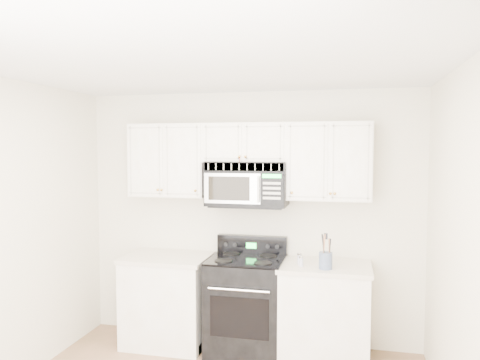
% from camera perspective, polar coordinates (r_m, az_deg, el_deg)
% --- Properties ---
extents(room, '(3.51, 3.51, 2.61)m').
position_cam_1_polar(room, '(3.25, -5.26, -8.95)').
color(room, '#9B6851').
rests_on(room, ground).
extents(base_cabinet_left, '(0.86, 0.65, 0.92)m').
position_cam_1_polar(base_cabinet_left, '(5.05, -8.80, -14.55)').
color(base_cabinet_left, white).
rests_on(base_cabinet_left, ground).
extents(base_cabinet_right, '(0.86, 0.65, 0.92)m').
position_cam_1_polar(base_cabinet_right, '(4.73, 10.27, -15.90)').
color(base_cabinet_right, white).
rests_on(base_cabinet_right, ground).
extents(range, '(0.73, 0.67, 1.11)m').
position_cam_1_polar(range, '(4.80, 0.81, -14.77)').
color(range, black).
rests_on(range, ground).
extents(upper_cabinets, '(2.44, 0.37, 0.75)m').
position_cam_1_polar(upper_cabinets, '(4.70, 0.79, 2.83)').
color(upper_cabinets, white).
rests_on(upper_cabinets, ground).
extents(microwave, '(0.80, 0.45, 0.44)m').
position_cam_1_polar(microwave, '(4.67, 0.90, -0.41)').
color(microwave, black).
rests_on(microwave, ground).
extents(utensil_crock, '(0.12, 0.12, 0.33)m').
position_cam_1_polar(utensil_crock, '(4.40, 10.39, -9.53)').
color(utensil_crock, slate).
rests_on(utensil_crock, base_cabinet_right).
extents(shaker_salt, '(0.04, 0.04, 0.10)m').
position_cam_1_polar(shaker_salt, '(4.45, 7.47, -9.81)').
color(shaker_salt, '#AAA9BF').
rests_on(shaker_salt, base_cabinet_right).
extents(shaker_pepper, '(0.04, 0.04, 0.11)m').
position_cam_1_polar(shaker_pepper, '(4.54, 7.28, -9.49)').
color(shaker_pepper, '#AAA9BF').
rests_on(shaker_pepper, base_cabinet_right).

